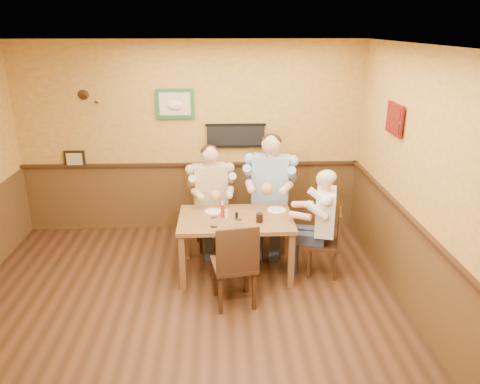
# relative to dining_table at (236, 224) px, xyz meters

# --- Properties ---
(room) EXTENTS (5.02, 5.03, 2.81)m
(room) POSITION_rel_dining_table_xyz_m (-0.48, -0.87, 1.03)
(room) COLOR #351D10
(room) RESTS_ON ground
(dining_table) EXTENTS (1.40, 0.90, 0.75)m
(dining_table) POSITION_rel_dining_table_xyz_m (0.00, 0.00, 0.00)
(dining_table) COLOR brown
(dining_table) RESTS_ON ground
(chair_back_left) EXTENTS (0.49, 0.49, 0.93)m
(chair_back_left) POSITION_rel_dining_table_xyz_m (-0.32, 0.75, -0.19)
(chair_back_left) COLOR #3E2413
(chair_back_left) RESTS_ON ground
(chair_back_right) EXTENTS (0.56, 0.56, 1.02)m
(chair_back_right) POSITION_rel_dining_table_xyz_m (0.50, 0.74, -0.15)
(chair_back_right) COLOR #3E2413
(chair_back_right) RESTS_ON ground
(chair_right_end) EXTENTS (0.48, 0.48, 0.86)m
(chair_right_end) POSITION_rel_dining_table_xyz_m (1.09, -0.07, -0.23)
(chair_right_end) COLOR #3E2413
(chair_right_end) RESTS_ON ground
(chair_near_side) EXTENTS (0.54, 0.54, 1.01)m
(chair_near_side) POSITION_rel_dining_table_xyz_m (-0.04, -0.69, -0.15)
(chair_near_side) COLOR #3E2413
(chair_near_side) RESTS_ON ground
(diner_tan_shirt) EXTENTS (0.70, 0.70, 1.33)m
(diner_tan_shirt) POSITION_rel_dining_table_xyz_m (-0.32, 0.75, 0.00)
(diner_tan_shirt) COLOR beige
(diner_tan_shirt) RESTS_ON ground
(diner_blue_polo) EXTENTS (0.80, 0.80, 1.46)m
(diner_blue_polo) POSITION_rel_dining_table_xyz_m (0.50, 0.74, 0.07)
(diner_blue_polo) COLOR #8DA7D3
(diner_blue_polo) RESTS_ON ground
(diner_white_elder) EXTENTS (0.68, 0.68, 1.22)m
(diner_white_elder) POSITION_rel_dining_table_xyz_m (1.09, -0.07, -0.05)
(diner_white_elder) COLOR white
(diner_white_elder) RESTS_ON ground
(water_glass_left) EXTENTS (0.09, 0.09, 0.12)m
(water_glass_left) POSITION_rel_dining_table_xyz_m (-0.26, -0.26, 0.15)
(water_glass_left) COLOR white
(water_glass_left) RESTS_ON dining_table
(water_glass_mid) EXTENTS (0.09, 0.09, 0.13)m
(water_glass_mid) POSITION_rel_dining_table_xyz_m (0.02, -0.38, 0.16)
(water_glass_mid) COLOR white
(water_glass_mid) RESTS_ON dining_table
(cola_tumbler) EXTENTS (0.11, 0.11, 0.11)m
(cola_tumbler) POSITION_rel_dining_table_xyz_m (0.28, -0.15, 0.15)
(cola_tumbler) COLOR black
(cola_tumbler) RESTS_ON dining_table
(hot_sauce_bottle) EXTENTS (0.05, 0.05, 0.19)m
(hot_sauce_bottle) POSITION_rel_dining_table_xyz_m (-0.16, 0.02, 0.18)
(hot_sauce_bottle) COLOR #B22913
(hot_sauce_bottle) RESTS_ON dining_table
(salt_shaker) EXTENTS (0.05, 0.05, 0.10)m
(salt_shaker) POSITION_rel_dining_table_xyz_m (-0.11, -0.01, 0.14)
(salt_shaker) COLOR white
(salt_shaker) RESTS_ON dining_table
(pepper_shaker) EXTENTS (0.04, 0.04, 0.09)m
(pepper_shaker) POSITION_rel_dining_table_xyz_m (0.01, -0.05, 0.14)
(pepper_shaker) COLOR black
(pepper_shaker) RESTS_ON dining_table
(plate_far_left) EXTENTS (0.24, 0.24, 0.01)m
(plate_far_left) POSITION_rel_dining_table_xyz_m (-0.28, 0.20, 0.10)
(plate_far_left) COLOR silver
(plate_far_left) RESTS_ON dining_table
(plate_far_right) EXTENTS (0.27, 0.27, 0.02)m
(plate_far_right) POSITION_rel_dining_table_xyz_m (0.53, 0.20, 0.10)
(plate_far_right) COLOR white
(plate_far_right) RESTS_ON dining_table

